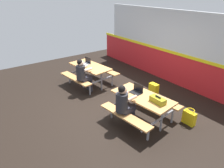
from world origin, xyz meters
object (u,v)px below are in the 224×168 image
Objects in this scene: laptop_dark at (137,91)px; backpack_dark at (154,90)px; student_nearer at (83,73)px; laptop_silver at (87,63)px; toolbox_grey at (158,100)px; picnic_table_left at (90,70)px; picnic_table_right at (142,102)px; tote_bag_bright at (189,117)px; student_further at (124,103)px.

laptop_dark is 1.49m from backpack_dark.
laptop_silver is at bearing 141.72° from student_nearer.
toolbox_grey is (0.70, 0.04, 0.02)m from laptop_dark.
picnic_table_right is (2.75, -0.06, 0.00)m from picnic_table_left.
picnic_table_left is 2.51m from laptop_dark.
backpack_dark is (2.24, 1.21, -0.57)m from laptop_silver.
picnic_table_left is at bearing -148.44° from backpack_dark.
picnic_table_right is at bearing 10.90° from student_nearer.
student_nearer is 2.74× the size of backpack_dark.
picnic_table_left is at bearing 128.43° from student_nearer.
picnic_table_right is 4.29× the size of toolbox_grey.
laptop_dark is at bearing -141.04° from tote_bag_bright.
laptop_silver is (-2.94, 0.64, 0.08)m from student_further.
tote_bag_bright is at bearing 12.10° from laptop_silver.
student_further is (2.28, -0.12, 0.00)m from student_nearer.
picnic_table_right is 3.01m from laptop_silver.
laptop_silver is (-3.00, 0.07, 0.22)m from picnic_table_right.
backpack_dark reaches higher than tote_bag_bright.
tote_bag_bright is (3.19, 1.35, -0.51)m from student_nearer.
laptop_silver is at bearing -151.57° from backpack_dark.
picnic_table_right is 1.42× the size of student_further.
backpack_dark is at bearing 110.92° from student_further.
student_further is at bearing -121.84° from tote_bag_bright.
picnic_table_right is at bearing -1.31° from laptop_silver.
picnic_table_left is 5.00× the size of laptop_silver.
student_further is at bearing -71.95° from laptop_dark.
student_further is 3.01m from laptop_silver.
laptop_dark reaches higher than backpack_dark.
backpack_dark is at bearing 166.57° from tote_bag_bright.
tote_bag_bright is at bearing 46.52° from picnic_table_right.
student_further is 2.81× the size of tote_bag_bright.
picnic_table_left is at bearing 178.80° from laptop_dark.
backpack_dark is (1.58, 1.73, -0.49)m from student_nearer.
student_nearer reaches higher than backpack_dark.
student_nearer is 2.29m from student_further.
laptop_silver is 2.61m from backpack_dark.
student_nearer is (0.41, -0.51, 0.14)m from picnic_table_left.
student_nearer is at bearing -167.63° from laptop_dark.
picnic_table_left is 0.67m from student_nearer.
picnic_table_left is 3.21m from toolbox_grey.
laptop_dark reaches higher than picnic_table_left.
laptop_silver is at bearing -167.90° from tote_bag_bright.
tote_bag_bright is (1.61, -0.39, -0.02)m from backpack_dark.
backpack_dark is (-1.22, 1.23, -0.60)m from toolbox_grey.
student_further is 3.51× the size of laptop_silver.
student_nearer reaches higher than toolbox_grey.
picnic_table_left is 1.42× the size of student_further.
picnic_table_right is 5.00× the size of laptop_silver.
laptop_dark is (-0.25, 0.01, 0.22)m from picnic_table_right.
laptop_silver is 2.76m from laptop_dark.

